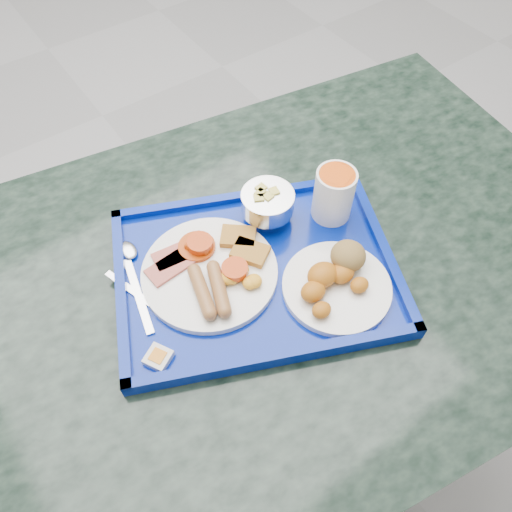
{
  "coord_description": "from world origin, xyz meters",
  "views": [
    {
      "loc": [
        -0.51,
        -1.28,
        1.51
      ],
      "look_at": [
        -0.23,
        -0.89,
        0.84
      ],
      "focal_mm": 35.0,
      "sensor_mm": 36.0,
      "label": 1
    }
  ],
  "objects": [
    {
      "name": "tray",
      "position": [
        -0.23,
        -0.89,
        0.8
      ],
      "size": [
        0.57,
        0.51,
        0.03
      ],
      "rotation": [
        0.0,
        0.0,
        -0.41
      ],
      "color": "#031B8E",
      "rests_on": "table"
    },
    {
      "name": "juice_cup",
      "position": [
        -0.04,
        -0.87,
        0.86
      ],
      "size": [
        0.07,
        0.07,
        0.1
      ],
      "color": "white",
      "rests_on": "tray"
    },
    {
      "name": "main_plate",
      "position": [
        -0.29,
        -0.86,
        0.81
      ],
      "size": [
        0.23,
        0.23,
        0.04
      ],
      "rotation": [
        0.0,
        0.0,
        -0.41
      ],
      "color": "white",
      "rests_on": "tray"
    },
    {
      "name": "fruit_bowl",
      "position": [
        -0.15,
        -0.81,
        0.84
      ],
      "size": [
        0.09,
        0.09,
        0.07
      ],
      "color": "silver",
      "rests_on": "tray"
    },
    {
      "name": "knife",
      "position": [
        -0.41,
        -0.81,
        0.8
      ],
      "size": [
        0.05,
        0.18,
        0.0
      ],
      "primitive_type": "cube",
      "rotation": [
        0.0,
        0.0,
        -0.23
      ],
      "color": "silver",
      "rests_on": "tray"
    },
    {
      "name": "bread_plate",
      "position": [
        -0.14,
        -1.0,
        0.82
      ],
      "size": [
        0.18,
        0.18,
        0.06
      ],
      "rotation": [
        0.0,
        0.0,
        0.13
      ],
      "color": "white",
      "rests_on": "tray"
    },
    {
      "name": "table",
      "position": [
        -0.2,
        -0.9,
        0.58
      ],
      "size": [
        1.38,
        1.03,
        0.79
      ],
      "rotation": [
        0.0,
        0.0,
        -0.16
      ],
      "color": "gray",
      "rests_on": "floor"
    },
    {
      "name": "floor",
      "position": [
        0.0,
        0.0,
        0.0
      ],
      "size": [
        6.0,
        6.0,
        0.0
      ],
      "primitive_type": "plane",
      "color": "gray",
      "rests_on": "ground"
    },
    {
      "name": "spoon",
      "position": [
        -0.4,
        -0.76,
        0.81
      ],
      "size": [
        0.08,
        0.18,
        0.01
      ],
      "rotation": [
        0.0,
        0.0,
        0.31
      ],
      "color": "silver",
      "rests_on": "tray"
    },
    {
      "name": "jam_packet",
      "position": [
        -0.45,
        -0.94,
        0.81
      ],
      "size": [
        0.05,
        0.05,
        0.01
      ],
      "rotation": [
        0.0,
        0.0,
        0.51
      ],
      "color": "silver",
      "rests_on": "tray"
    }
  ]
}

